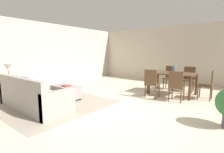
{
  "coord_description": "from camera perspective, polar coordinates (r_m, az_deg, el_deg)",
  "views": [
    {
      "loc": [
        2.31,
        -3.28,
        1.45
      ],
      "look_at": [
        -1.33,
        1.34,
        0.61
      ],
      "focal_mm": 27.0,
      "sensor_mm": 36.0,
      "label": 1
    }
  ],
  "objects": [
    {
      "name": "side_table",
      "position": [
        6.14,
        -31.41,
        -2.41
      ],
      "size": [
        0.4,
        0.4,
        0.58
      ],
      "color": "olive",
      "rests_on": "ground_plane"
    },
    {
      "name": "dining_chair_far_left",
      "position": [
        7.08,
        19.04,
        0.14
      ],
      "size": [
        0.42,
        0.42,
        0.92
      ],
      "color": "#513823",
      "rests_on": "ground_plane"
    },
    {
      "name": "wall_back",
      "position": [
        8.59,
        22.83,
        6.84
      ],
      "size": [
        9.0,
        0.12,
        2.7
      ],
      "primitive_type": "cube",
      "color": "#BCB2A0",
      "rests_on": "ground_plane"
    },
    {
      "name": "couch",
      "position": [
        4.87,
        -25.3,
        -6.36
      ],
      "size": [
        2.28,
        0.86,
        0.86
      ],
      "color": "gray",
      "rests_on": "ground_plane"
    },
    {
      "name": "vase_centerpiece",
      "position": [
        6.11,
        20.33,
        2.21
      ],
      "size": [
        0.11,
        0.11,
        0.23
      ],
      "primitive_type": "cylinder",
      "color": "slate",
      "rests_on": "dining_table"
    },
    {
      "name": "dining_chair_far_right",
      "position": [
        6.93,
        24.58,
        -0.33
      ],
      "size": [
        0.43,
        0.43,
        0.92
      ],
      "color": "#513823",
      "rests_on": "ground_plane"
    },
    {
      "name": "book_on_ottoman",
      "position": [
        5.35,
        -15.29,
        -3.06
      ],
      "size": [
        0.27,
        0.21,
        0.03
      ],
      "primitive_type": "cube",
      "rotation": [
        0.0,
        0.0,
        0.03
      ],
      "color": "maroon",
      "rests_on": "ottoman_table"
    },
    {
      "name": "ground_plane",
      "position": [
        4.26,
        2.96,
        -11.77
      ],
      "size": [
        10.8,
        10.8,
        0.0
      ],
      "primitive_type": "plane",
      "color": "beige"
    },
    {
      "name": "dining_chair_near_right",
      "position": [
        5.28,
        20.91,
        -2.56
      ],
      "size": [
        0.42,
        0.42,
        0.92
      ],
      "color": "#513823",
      "rests_on": "ground_plane"
    },
    {
      "name": "dining_chair_near_left",
      "position": [
        5.53,
        13.24,
        -1.78
      ],
      "size": [
        0.41,
        0.41,
        0.92
      ],
      "color": "#513823",
      "rests_on": "ground_plane"
    },
    {
      "name": "ottoman_table",
      "position": [
        5.48,
        -15.3,
        -4.92
      ],
      "size": [
        0.99,
        0.51,
        0.42
      ],
      "color": "gray",
      "rests_on": "ground_plane"
    },
    {
      "name": "wall_left",
      "position": [
        7.79,
        -22.9,
        6.77
      ],
      "size": [
        0.12,
        11.0,
        2.7
      ],
      "primitive_type": "cube",
      "color": "#BCB2A0",
      "rests_on": "ground_plane"
    },
    {
      "name": "table_lamp",
      "position": [
        6.07,
        -31.78,
        2.54
      ],
      "size": [
        0.26,
        0.26,
        0.53
      ],
      "color": "brown",
      "rests_on": "side_table"
    },
    {
      "name": "dining_table",
      "position": [
        6.17,
        19.72,
        0.36
      ],
      "size": [
        1.5,
        0.97,
        0.76
      ],
      "color": "#513823",
      "rests_on": "ground_plane"
    },
    {
      "name": "dining_chair_head_east",
      "position": [
        5.94,
        29.93,
        -1.98
      ],
      "size": [
        0.41,
        0.41,
        0.92
      ],
      "color": "#513823",
      "rests_on": "ground_plane"
    },
    {
      "name": "area_rug",
      "position": [
        5.23,
        -19.61,
        -8.4
      ],
      "size": [
        3.0,
        2.8,
        0.01
      ],
      "primitive_type": "cube",
      "color": "gray",
      "rests_on": "ground_plane"
    }
  ]
}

